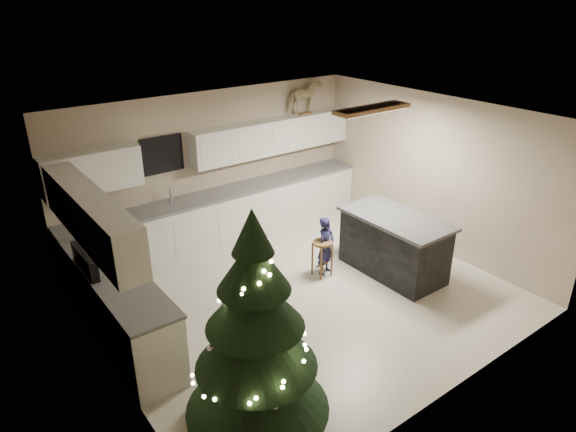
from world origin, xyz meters
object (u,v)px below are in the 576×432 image
Objects in this scene: island at (394,245)px; toddler at (326,246)px; rocking_horse at (305,97)px; christmas_tree at (256,345)px; bar_stool at (322,250)px.

island is 1.81× the size of toddler.
island is at bearing 166.87° from rocking_horse.
island is 1.05m from toddler.
island is 3.69m from christmas_tree.
rocking_horse reaches higher than toddler.
bar_stool is 3.15m from christmas_tree.
toddler is 2.97m from rocking_horse.
rocking_horse is at bearing 42.53° from toddler.
christmas_tree is at bearing -160.36° from toddler.
christmas_tree is 3.44× the size of rocking_horse.
christmas_tree is (-3.41, -1.30, 0.51)m from island.
toddler is at bearing 36.84° from christmas_tree.
island is at bearing 20.89° from christmas_tree.
christmas_tree reaches higher than toddler.
rocking_horse is at bearing 83.13° from island.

